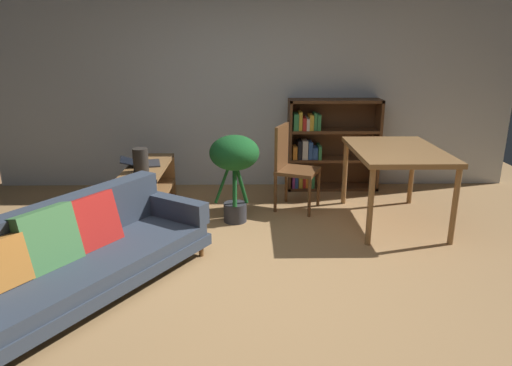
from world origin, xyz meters
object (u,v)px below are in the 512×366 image
media_console (149,190)px  dining_chair_near (291,164)px  open_laptop (143,163)px  bookshelf (326,145)px  dining_table (396,156)px  potted_floor_plant (234,160)px  desk_speaker (141,160)px  fabric_couch (76,253)px

media_console → dining_chair_near: bearing=4.1°
media_console → open_laptop: size_ratio=2.36×
media_console → open_laptop: (-0.06, 0.04, 0.31)m
bookshelf → dining_table: bearing=-66.9°
open_laptop → bookshelf: bookshelf is taller
open_laptop → media_console: bearing=-32.8°
potted_floor_plant → bookshelf: 1.67m
potted_floor_plant → desk_speaker: bearing=178.7°
bookshelf → media_console: bearing=-156.9°
open_laptop → dining_table: 2.75m
media_console → bookshelf: 2.34m
fabric_couch → potted_floor_plant: potted_floor_plant is taller
dining_chair_near → fabric_couch: bearing=-134.2°
open_laptop → potted_floor_plant: size_ratio=0.52×
fabric_couch → bookshelf: bearing=48.7°
media_console → desk_speaker: (-0.00, -0.27, 0.41)m
media_console → dining_table: 2.72m
fabric_couch → desk_speaker: 1.52m
dining_table → fabric_couch: bearing=-153.7°
dining_table → dining_chair_near: 1.16m
dining_table → desk_speaker: bearing=178.8°
dining_table → dining_chair_near: dining_chair_near is taller
open_laptop → dining_table: bearing=-7.6°
fabric_couch → dining_table: (2.86, 1.41, 0.40)m
open_laptop → potted_floor_plant: 1.09m
dining_chair_near → bookshelf: (0.52, 0.79, 0.04)m
media_console → potted_floor_plant: (0.98, -0.29, 0.42)m
desk_speaker → dining_table: 2.67m
open_laptop → dining_chair_near: 1.67m
media_console → dining_table: (2.66, -0.33, 0.46)m
fabric_couch → dining_table: 3.21m
dining_chair_near → bookshelf: size_ratio=0.83×
fabric_couch → potted_floor_plant: bearing=50.9°
dining_table → media_console: bearing=173.0°
bookshelf → dining_chair_near: bearing=-123.4°
fabric_couch → open_laptop: (0.13, 1.78, 0.25)m
desk_speaker → fabric_couch: bearing=-97.4°
open_laptop → potted_floor_plant: (1.04, -0.33, 0.11)m
media_console → open_laptop: open_laptop is taller
desk_speaker → bookshelf: (2.14, 1.18, -0.10)m
media_console → fabric_couch: bearing=-96.3°
desk_speaker → potted_floor_plant: 0.98m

